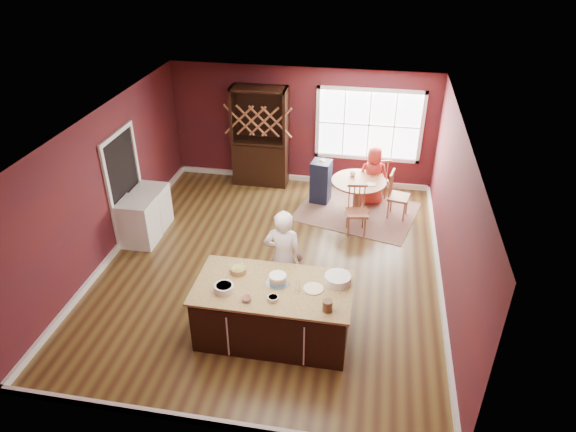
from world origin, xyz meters
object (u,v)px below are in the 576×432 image
object	(u,v)px
toddler	(325,168)
layer_cake	(278,279)
baker	(283,258)
washer	(139,222)
dining_table	(358,190)
chair_south	(357,211)
chair_east	(399,195)
chair_north	(378,177)
kitchen_island	(274,312)
dryer	(152,207)
hutch	(260,137)
seated_woman	(373,176)
high_chair	(321,181)

from	to	relation	value
toddler	layer_cake	bearing A→B (deg)	-92.83
baker	washer	world-z (taller)	baker
baker	dining_table	bearing A→B (deg)	-106.95
chair_south	chair_east	bearing A→B (deg)	34.73
layer_cake	chair_north	world-z (taller)	layer_cake
baker	layer_cake	distance (m)	0.72
baker	layer_cake	xyz separation A→B (m)	(0.05, -0.71, 0.13)
kitchen_island	baker	size ratio (longest dim) A/B	1.33
washer	dryer	bearing A→B (deg)	90.00
dining_table	chair_east	world-z (taller)	chair_east
chair_east	hutch	size ratio (longest dim) A/B	0.45
chair_east	chair_south	xyz separation A→B (m)	(-0.82, -0.78, -0.01)
chair_south	hutch	bearing A→B (deg)	132.76
seated_woman	chair_east	bearing A→B (deg)	129.50
chair_east	high_chair	distance (m)	1.72
high_chair	chair_south	bearing A→B (deg)	-45.42
chair_south	hutch	xyz separation A→B (m)	(-2.35, 1.85, 0.65)
chair_north	baker	bearing A→B (deg)	53.20
baker	chair_north	xyz separation A→B (m)	(1.40, 3.93, -0.37)
high_chair	dining_table	bearing A→B (deg)	-14.36
washer	dryer	xyz separation A→B (m)	(0.00, 0.64, -0.02)
chair_south	toddler	bearing A→B (deg)	114.35
layer_cake	dryer	world-z (taller)	layer_cake
seated_woman	toddler	bearing A→B (deg)	-0.95
dining_table	dryer	bearing A→B (deg)	-162.44
layer_cake	chair_north	distance (m)	4.86
dining_table	chair_east	bearing A→B (deg)	-2.92
layer_cake	washer	distance (m)	3.68
seated_woman	dryer	size ratio (longest dim) A/B	1.51
baker	seated_woman	size ratio (longest dim) A/B	1.30
layer_cake	chair_east	xyz separation A→B (m)	(1.80, 3.81, -0.48)
dining_table	chair_east	distance (m)	0.84
kitchen_island	chair_south	xyz separation A→B (m)	(1.03, 3.12, 0.06)
seated_woman	high_chair	bearing A→B (deg)	-1.53
toddler	high_chair	bearing A→B (deg)	178.73
washer	high_chair	bearing A→B (deg)	35.23
kitchen_island	toddler	bearing A→B (deg)	86.57
seated_woman	high_chair	xyz separation A→B (m)	(-1.11, -0.12, -0.16)
hutch	dryer	size ratio (longest dim) A/B	2.63
baker	hutch	size ratio (longest dim) A/B	0.75
hutch	washer	distance (m)	3.48
chair_east	hutch	bearing A→B (deg)	82.96
toddler	hutch	bearing A→B (deg)	156.91
chair_east	chair_north	size ratio (longest dim) A/B	1.05
high_chair	toddler	bearing A→B (deg)	7.36
high_chair	hutch	world-z (taller)	hutch
dining_table	baker	distance (m)	3.32
hutch	dryer	world-z (taller)	hutch
layer_cake	dining_table	bearing A→B (deg)	76.05
toddler	washer	xyz separation A→B (m)	(-3.30, -2.27, -0.36)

